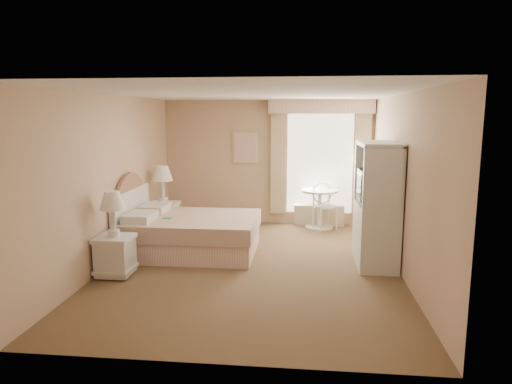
# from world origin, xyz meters

# --- Properties ---
(room) EXTENTS (4.21, 5.51, 2.51)m
(room) POSITION_xyz_m (0.00, 0.00, 1.25)
(room) COLOR brown
(room) RESTS_ON ground
(window) EXTENTS (2.05, 0.22, 2.51)m
(window) POSITION_xyz_m (1.05, 2.65, 1.34)
(window) COLOR white
(window) RESTS_ON room
(framed_art) EXTENTS (0.52, 0.04, 0.62)m
(framed_art) POSITION_xyz_m (-0.45, 2.71, 1.55)
(framed_art) COLOR #D6B683
(framed_art) RESTS_ON room
(bed) EXTENTS (2.08, 1.57, 1.39)m
(bed) POSITION_xyz_m (-1.12, 0.54, 0.34)
(bed) COLOR #D68E8B
(bed) RESTS_ON room
(nightstand_near) EXTENTS (0.48, 0.48, 1.17)m
(nightstand_near) POSITION_xyz_m (-1.84, -0.64, 0.44)
(nightstand_near) COLOR white
(nightstand_near) RESTS_ON room
(nightstand_far) EXTENTS (0.53, 0.53, 1.27)m
(nightstand_far) POSITION_xyz_m (-1.84, 1.57, 0.48)
(nightstand_far) COLOR white
(nightstand_far) RESTS_ON room
(round_table) EXTENTS (0.72, 0.72, 0.77)m
(round_table) POSITION_xyz_m (1.05, 2.40, 0.51)
(round_table) COLOR silver
(round_table) RESTS_ON room
(cafe_chair) EXTENTS (0.58, 0.58, 0.90)m
(cafe_chair) POSITION_xyz_m (1.13, 2.36, 0.52)
(cafe_chair) COLOR silver
(cafe_chair) RESTS_ON room
(armoire) EXTENTS (0.55, 1.09, 1.82)m
(armoire) POSITION_xyz_m (1.81, 0.27, 0.75)
(armoire) COLOR white
(armoire) RESTS_ON room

